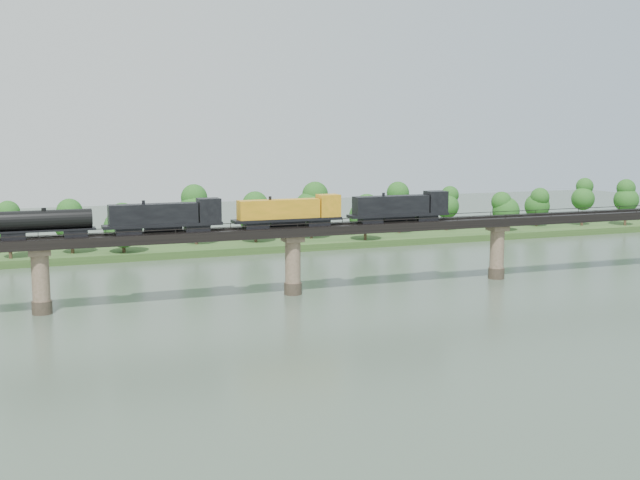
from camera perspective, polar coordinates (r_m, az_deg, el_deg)
name	(u,v)px	position (r m, az deg, el deg)	size (l,w,h in m)	color
ground	(366,338)	(108.17, 3.28, -6.94)	(400.00, 400.00, 0.00)	#38483A
far_bank	(216,245)	(187.30, -7.41, -0.36)	(300.00, 24.00, 1.60)	#2C4C1E
bridge	(293,262)	(134.32, -1.95, -1.60)	(236.00, 30.00, 11.50)	#473A2D
bridge_superstructure	(293,225)	(133.41, -1.96, 1.08)	(220.00, 4.90, 0.75)	black
far_treeline	(184,214)	(180.22, -9.67, 1.83)	(289.06, 17.54, 13.60)	#382619
freight_train	(248,214)	(130.91, -5.13, 1.88)	(75.29, 2.93, 5.18)	black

